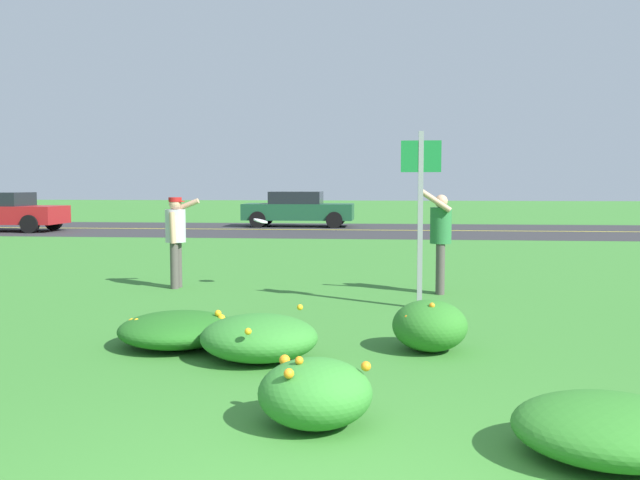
{
  "coord_description": "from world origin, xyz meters",
  "views": [
    {
      "loc": [
        0.3,
        -3.03,
        1.76
      ],
      "look_at": [
        -0.7,
        6.68,
        0.98
      ],
      "focal_mm": 39.42,
      "sensor_mm": 36.0,
      "label": 1
    }
  ],
  "objects_px": {
    "person_thrower_red_cap_gray_shirt": "(176,233)",
    "car_red_leftmost": "(1,211)",
    "car_dark_green_center_left": "(298,209)",
    "frisbee_white": "(261,221)",
    "sign_post_near_path": "(420,202)",
    "person_catcher_green_shirt": "(440,234)"
  },
  "relations": [
    {
      "from": "sign_post_near_path",
      "to": "car_red_leftmost",
      "type": "xyz_separation_m",
      "value": [
        -14.88,
        14.82,
        -0.78
      ]
    },
    {
      "from": "person_catcher_green_shirt",
      "to": "car_red_leftmost",
      "type": "height_order",
      "value": "person_catcher_green_shirt"
    },
    {
      "from": "sign_post_near_path",
      "to": "person_thrower_red_cap_gray_shirt",
      "type": "distance_m",
      "value": 4.35
    },
    {
      "from": "frisbee_white",
      "to": "car_dark_green_center_left",
      "type": "bearing_deg",
      "value": 95.5
    },
    {
      "from": "person_catcher_green_shirt",
      "to": "sign_post_near_path",
      "type": "bearing_deg",
      "value": -105.44
    },
    {
      "from": "person_catcher_green_shirt",
      "to": "car_red_leftmost",
      "type": "xyz_separation_m",
      "value": [
        -15.26,
        13.45,
        -0.22
      ]
    },
    {
      "from": "sign_post_near_path",
      "to": "frisbee_white",
      "type": "distance_m",
      "value": 3.16
    },
    {
      "from": "person_catcher_green_shirt",
      "to": "car_dark_green_center_left",
      "type": "bearing_deg",
      "value": 104.89
    },
    {
      "from": "person_catcher_green_shirt",
      "to": "frisbee_white",
      "type": "xyz_separation_m",
      "value": [
        -2.99,
        0.36,
        0.18
      ]
    },
    {
      "from": "frisbee_white",
      "to": "car_red_leftmost",
      "type": "bearing_deg",
      "value": 133.15
    },
    {
      "from": "car_red_leftmost",
      "to": "car_dark_green_center_left",
      "type": "height_order",
      "value": "same"
    },
    {
      "from": "person_thrower_red_cap_gray_shirt",
      "to": "car_dark_green_center_left",
      "type": "height_order",
      "value": "person_thrower_red_cap_gray_shirt"
    },
    {
      "from": "sign_post_near_path",
      "to": "car_dark_green_center_left",
      "type": "distance_m",
      "value": 19.26
    },
    {
      "from": "person_thrower_red_cap_gray_shirt",
      "to": "car_red_leftmost",
      "type": "distance_m",
      "value": 17.14
    },
    {
      "from": "car_dark_green_center_left",
      "to": "person_catcher_green_shirt",
      "type": "bearing_deg",
      "value": -75.11
    },
    {
      "from": "person_thrower_red_cap_gray_shirt",
      "to": "person_catcher_green_shirt",
      "type": "height_order",
      "value": "person_catcher_green_shirt"
    },
    {
      "from": "person_catcher_green_shirt",
      "to": "car_dark_green_center_left",
      "type": "relative_size",
      "value": 0.37
    },
    {
      "from": "frisbee_white",
      "to": "car_dark_green_center_left",
      "type": "height_order",
      "value": "car_dark_green_center_left"
    },
    {
      "from": "sign_post_near_path",
      "to": "person_catcher_green_shirt",
      "type": "relative_size",
      "value": 1.48
    },
    {
      "from": "sign_post_near_path",
      "to": "person_catcher_green_shirt",
      "type": "height_order",
      "value": "sign_post_near_path"
    },
    {
      "from": "sign_post_near_path",
      "to": "person_catcher_green_shirt",
      "type": "distance_m",
      "value": 1.53
    },
    {
      "from": "person_thrower_red_cap_gray_shirt",
      "to": "frisbee_white",
      "type": "height_order",
      "value": "person_thrower_red_cap_gray_shirt"
    }
  ]
}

